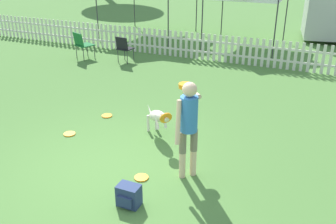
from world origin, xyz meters
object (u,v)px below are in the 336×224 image
leaping_dog (158,117)px  frisbee_near_handler (70,134)px  frisbee_midfield (107,116)px  handler_person (188,118)px  folding_chair_blue_left (124,47)px  folding_chair_center (82,43)px  frisbee_near_dog (141,178)px  backpack_on_grass (129,196)px

leaping_dog → frisbee_near_handler: 1.90m
frisbee_midfield → handler_person: bearing=-30.1°
leaping_dog → frisbee_midfield: (-1.51, 0.47, -0.46)m
frisbee_near_handler → folding_chair_blue_left: (-1.53, 4.96, 0.51)m
frisbee_near_handler → folding_chair_center: size_ratio=0.26×
leaping_dog → frisbee_midfield: 1.65m
folding_chair_blue_left → folding_chair_center: (-1.49, -0.22, 0.03)m
frisbee_near_handler → folding_chair_blue_left: folding_chair_blue_left is taller
frisbee_near_handler → folding_chair_center: folding_chair_center is taller
handler_person → leaping_dog: handler_person is taller
handler_person → frisbee_midfield: bearing=104.9°
handler_person → folding_chair_blue_left: bearing=83.7°
frisbee_near_handler → leaping_dog: bearing=19.4°
leaping_dog → handler_person: bearing=90.4°
frisbee_midfield → folding_chair_blue_left: size_ratio=0.28×
frisbee_near_handler → frisbee_near_dog: (2.09, -0.81, 0.00)m
backpack_on_grass → handler_person: bearing=66.0°
handler_person → backpack_on_grass: handler_person is taller
leaping_dog → frisbee_near_dog: leaping_dog is taller
frisbee_near_handler → frisbee_midfield: size_ratio=1.00×
handler_person → backpack_on_grass: bearing=-159.0°
frisbee_near_dog → folding_chair_center: 7.57m
frisbee_near_handler → backpack_on_grass: bearing=-33.9°
leaping_dog → frisbee_near_handler: size_ratio=3.81×
handler_person → folding_chair_blue_left: handler_person is taller
handler_person → leaping_dog: (-1.01, 1.00, -0.59)m
backpack_on_grass → folding_chair_center: bearing=130.1°
frisbee_midfield → folding_chair_center: (-3.24, 3.67, 0.54)m
frisbee_near_handler → frisbee_near_dog: bearing=-21.2°
leaping_dog → backpack_on_grass: bearing=58.5°
folding_chair_center → leaping_dog: bearing=160.8°
frisbee_near_handler → folding_chair_blue_left: bearing=107.2°
leaping_dog → folding_chair_blue_left: folding_chair_blue_left is taller
leaping_dog → frisbee_near_handler: leaping_dog is taller
handler_person → frisbee_near_handler: 2.96m
frisbee_near_handler → backpack_on_grass: (2.25, -1.51, 0.16)m
frisbee_midfield → folding_chair_blue_left: bearing=114.4°
handler_person → frisbee_near_dog: 1.31m
folding_chair_blue_left → leaping_dog: bearing=132.7°
frisbee_near_dog → frisbee_midfield: size_ratio=1.00×
backpack_on_grass → folding_chair_center: (-5.26, 6.25, 0.39)m
handler_person → leaping_dog: bearing=90.4°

